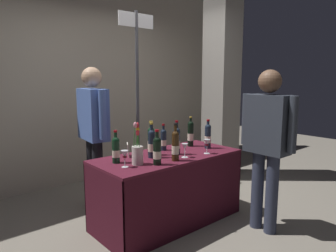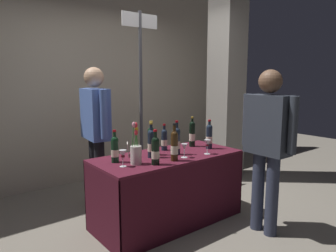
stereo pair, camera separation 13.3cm
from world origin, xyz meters
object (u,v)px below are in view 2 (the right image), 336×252
flower_vase (136,152)px  display_bottle_0 (177,140)px  wine_glass_near_vendor (184,147)px  booth_signpost (141,82)px  wine_glass_mid (207,144)px  wine_glass_near_taster (123,155)px  featured_wine_bottle (151,140)px  taster_foreground_right (268,138)px  concrete_pillar (227,66)px  tasting_table (168,176)px  vendor_presenter (96,124)px

flower_vase → display_bottle_0: bearing=4.9°
display_bottle_0 → flower_vase: (-0.52, -0.05, -0.03)m
wine_glass_near_vendor → booth_signpost: bearing=75.8°
display_bottle_0 → wine_glass_mid: size_ratio=2.33×
wine_glass_near_taster → booth_signpost: size_ratio=0.06×
featured_wine_bottle → display_bottle_0: (0.22, -0.15, -0.00)m
featured_wine_bottle → taster_foreground_right: taster_foreground_right is taller
featured_wine_bottle → wine_glass_near_taster: bearing=-156.4°
wine_glass_mid → booth_signpost: 1.43m
concrete_pillar → wine_glass_near_taster: bearing=-160.8°
wine_glass_mid → taster_foreground_right: taster_foreground_right is taller
tasting_table → wine_glass_mid: bearing=-33.7°
wine_glass_mid → wine_glass_near_taster: (-0.92, 0.14, 0.00)m
wine_glass_near_vendor → booth_signpost: (0.32, 1.25, 0.62)m
taster_foreground_right → wine_glass_near_taster: bearing=60.9°
wine_glass_near_vendor → wine_glass_mid: size_ratio=0.92×
vendor_presenter → flower_vase: bearing=3.5°
taster_foreground_right → vendor_presenter: bearing=32.5°
display_bottle_0 → featured_wine_bottle: bearing=145.3°
tasting_table → featured_wine_bottle: bearing=142.2°
taster_foreground_right → concrete_pillar: bearing=-35.4°
wine_glass_near_taster → concrete_pillar: bearing=19.2°
wine_glass_mid → wine_glass_near_vendor: bearing=172.3°
wine_glass_near_vendor → wine_glass_near_taster: wine_glass_near_taster is taller
concrete_pillar → wine_glass_near_taster: (-2.23, -0.78, -0.84)m
featured_wine_bottle → vendor_presenter: (-0.26, 0.73, 0.11)m
display_bottle_0 → booth_signpost: 1.29m
concrete_pillar → wine_glass_near_vendor: 2.01m
featured_wine_bottle → wine_glass_near_taster: size_ratio=2.32×
concrete_pillar → wine_glass_mid: concrete_pillar is taller
vendor_presenter → tasting_table: bearing=31.7°
taster_foreground_right → booth_signpost: size_ratio=0.67×
display_bottle_0 → vendor_presenter: bearing=118.6°
featured_wine_bottle → wine_glass_mid: (0.48, -0.33, -0.04)m
wine_glass_near_vendor → wine_glass_near_taster: bearing=171.2°
tasting_table → flower_vase: bearing=-168.6°
wine_glass_mid → taster_foreground_right: 0.61m
vendor_presenter → taster_foreground_right: size_ratio=1.03×
concrete_pillar → wine_glass_near_taster: 2.51m
booth_signpost → taster_foreground_right: bearing=-83.0°
tasting_table → wine_glass_near_taster: bearing=-171.3°
wine_glass_mid → booth_signpost: size_ratio=0.06×
tasting_table → concrete_pillar: bearing=22.6°
display_bottle_0 → vendor_presenter: vendor_presenter is taller
wine_glass_mid → vendor_presenter: bearing=124.8°
concrete_pillar → vendor_presenter: concrete_pillar is taller
wine_glass_mid → vendor_presenter: 1.30m
booth_signpost → wine_glass_mid: bearing=-91.6°
booth_signpost → vendor_presenter: bearing=-163.6°
tasting_table → booth_signpost: size_ratio=0.65×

